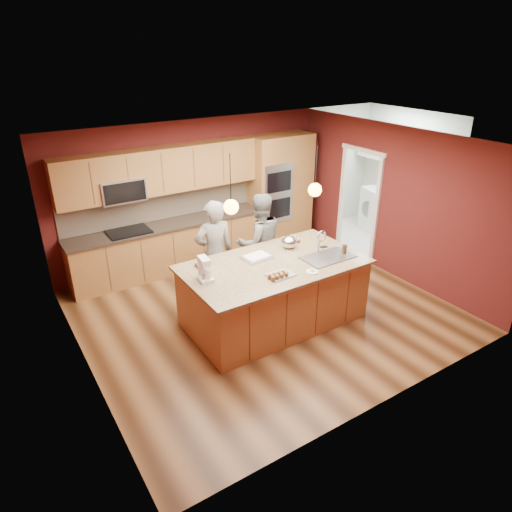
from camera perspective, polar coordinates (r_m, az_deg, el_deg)
floor at (r=7.45m, az=0.98°, el=-6.87°), size 5.50×5.50×0.00m
ceiling at (r=6.43m, az=1.16°, el=13.95°), size 5.50×5.50×0.00m
wall_back at (r=8.89m, az=-7.97°, el=7.93°), size 5.50×0.00×5.50m
wall_front at (r=5.16m, az=16.70°, el=-6.31°), size 5.50×0.00×5.50m
wall_left at (r=5.91m, az=-21.79°, el=-2.93°), size 0.00×5.00×5.00m
wall_right at (r=8.57m, az=16.67°, el=6.44°), size 0.00×5.00×5.00m
cabinet_run at (r=8.54m, az=-11.22°, el=4.36°), size 3.74×0.64×2.30m
oven_column at (r=9.59m, az=3.01°, el=8.17°), size 1.30×0.62×2.30m
doorway_trim at (r=9.16m, az=12.65°, el=6.10°), size 0.08×1.11×2.20m
laundry_room at (r=10.36m, az=18.13°, el=12.84°), size 2.60×2.70×2.70m
pendant_left at (r=6.00m, az=-3.13°, el=6.19°), size 0.20×0.20×0.80m
pendant_right at (r=6.77m, az=7.37°, el=8.24°), size 0.20×0.20×0.80m
island at (r=6.97m, az=2.33°, el=-4.49°), size 2.70×1.51×1.37m
person_left at (r=7.34m, az=-5.21°, el=0.36°), size 0.68×0.49×1.77m
person_right at (r=7.74m, az=0.44°, el=1.69°), size 0.94×0.79×1.73m
stand_mixer at (r=6.23m, az=-6.45°, el=-1.86°), size 0.20×0.27×0.34m
sheet_cake at (r=6.87m, az=0.08°, el=-0.13°), size 0.44×0.34×0.05m
cooling_rack at (r=6.39m, az=3.13°, el=-2.35°), size 0.39×0.28×0.02m
mixing_bowl at (r=7.21m, az=4.18°, el=1.74°), size 0.24×0.24×0.21m
plate at (r=6.52m, az=7.04°, el=-1.97°), size 0.17×0.17×0.01m
tumbler at (r=7.14m, az=10.99°, el=0.83°), size 0.07×0.07×0.14m
phone at (r=7.33m, az=8.47°, el=1.14°), size 0.13×0.08×0.01m
cupcakes_left at (r=6.68m, az=-6.70°, el=-0.98°), size 0.23×0.16×0.07m
cupcakes_rack at (r=6.30m, az=2.76°, el=-2.35°), size 0.30×0.15×0.07m
cupcakes_right at (r=7.46m, az=4.37°, el=2.04°), size 0.26×0.26×0.08m
washer at (r=10.46m, az=17.63°, el=4.74°), size 0.66×0.68×1.01m
dryer at (r=10.87m, az=14.93°, el=5.71°), size 0.73×0.75×0.96m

